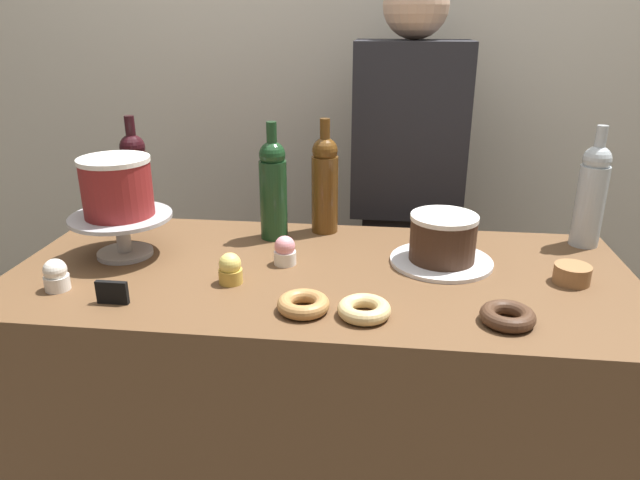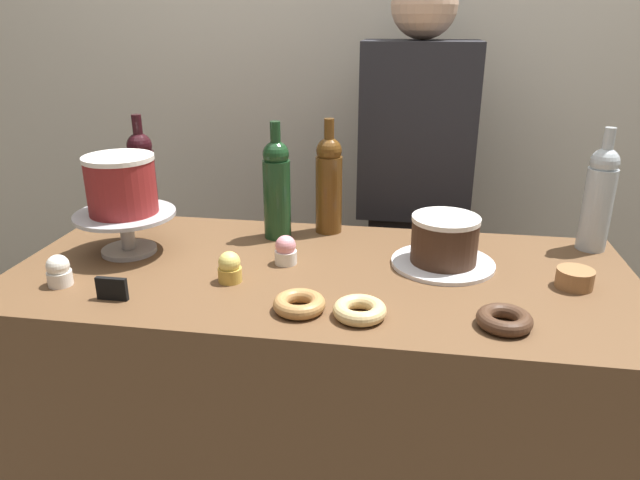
% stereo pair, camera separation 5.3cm
% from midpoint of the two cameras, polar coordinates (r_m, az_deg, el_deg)
% --- Properties ---
extents(back_wall, '(6.00, 0.05, 2.60)m').
position_cam_midpoint_polar(back_wall, '(2.23, 4.65, 16.65)').
color(back_wall, beige).
rests_on(back_wall, ground_plane).
extents(display_counter, '(1.52, 0.68, 0.88)m').
position_cam_midpoint_polar(display_counter, '(1.66, 0.96, -17.02)').
color(display_counter, brown).
rests_on(display_counter, ground_plane).
extents(cake_stand_pedestal, '(0.26, 0.26, 0.11)m').
position_cam_midpoint_polar(cake_stand_pedestal, '(1.59, -17.52, 1.41)').
color(cake_stand_pedestal, '#B2B2B7').
rests_on(cake_stand_pedestal, display_counter).
extents(white_layer_cake, '(0.18, 0.18, 0.15)m').
position_cam_midpoint_polar(white_layer_cake, '(1.56, -17.96, 5.18)').
color(white_layer_cake, maroon).
rests_on(white_layer_cake, cake_stand_pedestal).
extents(silver_serving_platter, '(0.26, 0.26, 0.01)m').
position_cam_midpoint_polar(silver_serving_platter, '(1.50, 12.91, -2.22)').
color(silver_serving_platter, white).
rests_on(silver_serving_platter, display_counter).
extents(chocolate_round_cake, '(0.17, 0.17, 0.12)m').
position_cam_midpoint_polar(chocolate_round_cake, '(1.48, 13.11, 0.07)').
color(chocolate_round_cake, '#3D2619').
rests_on(chocolate_round_cake, silver_serving_platter).
extents(wine_bottle_dark_red, '(0.08, 0.08, 0.33)m').
position_cam_midpoint_polar(wine_bottle_dark_red, '(1.79, -16.13, 5.96)').
color(wine_bottle_dark_red, black).
rests_on(wine_bottle_dark_red, display_counter).
extents(wine_bottle_clear, '(0.08, 0.08, 0.33)m').
position_cam_midpoint_polar(wine_bottle_clear, '(1.70, 26.42, 3.78)').
color(wine_bottle_clear, '#B2BCC1').
rests_on(wine_bottle_clear, display_counter).
extents(wine_bottle_amber, '(0.08, 0.08, 0.33)m').
position_cam_midpoint_polar(wine_bottle_amber, '(1.65, 1.79, 5.59)').
color(wine_bottle_amber, '#5B3814').
rests_on(wine_bottle_amber, display_counter).
extents(wine_bottle_green, '(0.08, 0.08, 0.33)m').
position_cam_midpoint_polar(wine_bottle_green, '(1.61, -3.31, 5.14)').
color(wine_bottle_green, '#193D1E').
rests_on(wine_bottle_green, display_counter).
extents(cupcake_vanilla, '(0.06, 0.06, 0.07)m').
position_cam_midpoint_polar(cupcake_vanilla, '(1.46, -23.25, -2.82)').
color(cupcake_vanilla, white).
rests_on(cupcake_vanilla, display_counter).
extents(cupcake_strawberry, '(0.06, 0.06, 0.07)m').
position_cam_midpoint_polar(cupcake_strawberry, '(1.46, -2.34, -1.04)').
color(cupcake_strawberry, white).
rests_on(cupcake_strawberry, display_counter).
extents(cupcake_lemon, '(0.06, 0.06, 0.07)m').
position_cam_midpoint_polar(cupcake_lemon, '(1.38, -7.74, -2.70)').
color(cupcake_lemon, gold).
rests_on(cupcake_lemon, display_counter).
extents(donut_chocolate, '(0.11, 0.11, 0.03)m').
position_cam_midpoint_polar(donut_chocolate, '(1.24, 18.78, -7.40)').
color(donut_chocolate, '#472D1E').
rests_on(donut_chocolate, display_counter).
extents(donut_glazed, '(0.11, 0.11, 0.03)m').
position_cam_midpoint_polar(donut_glazed, '(1.22, 5.16, -6.86)').
color(donut_glazed, '#E0C17F').
rests_on(donut_glazed, display_counter).
extents(donut_maple, '(0.11, 0.11, 0.03)m').
position_cam_midpoint_polar(donut_maple, '(1.24, -0.81, -6.28)').
color(donut_maple, '#B27F47').
rests_on(donut_maple, display_counter).
extents(cookie_stack, '(0.08, 0.08, 0.04)m').
position_cam_midpoint_polar(cookie_stack, '(1.47, 24.65, -3.50)').
color(cookie_stack, olive).
rests_on(cookie_stack, display_counter).
extents(price_sign_chalkboard, '(0.07, 0.01, 0.05)m').
position_cam_midpoint_polar(price_sign_chalkboard, '(1.35, -18.64, -4.55)').
color(price_sign_chalkboard, black).
rests_on(price_sign_chalkboard, display_counter).
extents(barista_figure, '(0.36, 0.22, 1.60)m').
position_cam_midpoint_polar(barista_figure, '(2.00, 9.74, 2.43)').
color(barista_figure, black).
rests_on(barista_figure, ground_plane).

